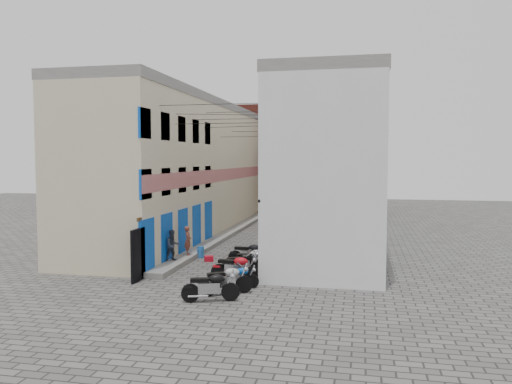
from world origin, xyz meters
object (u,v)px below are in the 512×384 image
Objects in this scene: motorcycle_c at (238,275)px; red_crate at (209,259)px; motorcycle_a at (210,285)px; water_jug_near at (200,253)px; motorcycle_g at (250,253)px; motorcycle_e at (242,262)px; person_a at (188,241)px; motorcycle_b at (226,279)px; person_b at (173,245)px; water_jug_far at (201,252)px; motorcycle_d at (236,266)px; motorcycle_f at (252,258)px.

motorcycle_c is 5.31m from red_crate.
motorcycle_a is 4.53× the size of water_jug_near.
motorcycle_a reaches higher than red_crate.
motorcycle_e is at bearing 5.03° from motorcycle_g.
person_a is at bearing -98.48° from motorcycle_g.
person_a is at bearing -172.83° from motorcycle_a.
motorcycle_e is 4.65× the size of red_crate.
red_crate is at bearing 172.10° from motorcycle_b.
motorcycle_e reaches higher than water_jug_near.
motorcycle_a is 1.42× the size of person_b.
motorcycle_c is 6.47m from water_jug_far.
motorcycle_c is 3.64× the size of water_jug_near.
person_a is (-3.27, 6.82, 0.37)m from motorcycle_a.
water_jug_far is at bearing -177.88° from motorcycle_a.
person_a reaches higher than motorcycle_d.
person_b is (-3.56, -0.87, 0.37)m from motorcycle_g.
water_jug_near is (-3.16, 6.45, -0.37)m from motorcycle_b.
motorcycle_b reaches higher than motorcycle_e.
motorcycle_a is 6.20m from motorcycle_g.
water_jug_near is at bearing -162.47° from motorcycle_f.
motorcycle_e is at bearing -47.56° from water_jug_near.
red_crate is (-2.14, 6.68, -0.47)m from motorcycle_a.
person_b is at bearing -144.26° from motorcycle_e.
motorcycle_a is 1.24× the size of motorcycle_c.
person_b is (-3.66, 1.17, 0.41)m from motorcycle_e.
person_b is at bearing -135.34° from motorcycle_c.
motorcycle_b is at bearing -64.39° from water_jug_far.
motorcycle_b is 3.93m from motorcycle_f.
motorcycle_g is 1.45× the size of person_b.
person_b is at bearing -135.25° from red_crate.
motorcycle_g is 5.01× the size of red_crate.
motorcycle_g is 2.30m from red_crate.
person_b reaches higher than person_a.
motorcycle_e is (-0.14, 3.15, -0.03)m from motorcycle_b.
motorcycle_b is 1.25× the size of motorcycle_c.
motorcycle_b is 3.81× the size of water_jug_far.
person_a is (-3.77, 4.73, 0.49)m from motorcycle_c.
water_jug_near is (0.41, 0.65, -0.75)m from person_a.
water_jug_near is at bearing -111.40° from motorcycle_g.
red_crate is at bearing -1.22° from person_b.
motorcycle_e is (0.16, 4.16, -0.03)m from motorcycle_a.
motorcycle_d is at bearing 152.96° from motorcycle_b.
person_b reaches higher than water_jug_far.
motorcycle_f is (0.26, 0.78, 0.02)m from motorcycle_e.
red_crate is (0.72, -0.78, -0.10)m from water_jug_near.
motorcycle_g reaches higher than water_jug_far.
motorcycle_c is 6.07m from person_a.
motorcycle_g reaches higher than red_crate.
motorcycle_e is 4.49m from water_jug_near.
person_a reaches higher than motorcycle_g.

